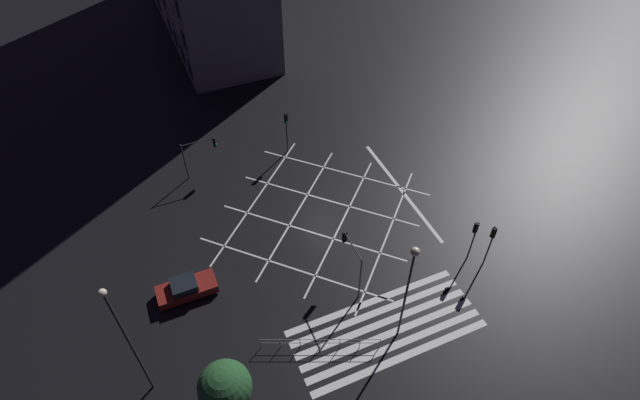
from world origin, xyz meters
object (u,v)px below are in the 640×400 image
at_px(traffic_light_se_cross, 474,233).
at_px(street_lamp_west, 124,333).
at_px(traffic_light_se_main, 491,239).
at_px(traffic_light_median_north, 286,125).
at_px(traffic_light_median_south, 351,254).
at_px(traffic_light_nw_main, 201,149).
at_px(street_tree_near, 225,388).
at_px(waiting_car, 186,288).
at_px(street_lamp_east, 410,277).

bearing_deg(traffic_light_se_cross, street_lamp_west, 92.01).
relative_size(traffic_light_se_main, traffic_light_median_north, 0.92).
relative_size(traffic_light_se_cross, traffic_light_median_north, 0.87).
xyz_separation_m(traffic_light_median_south, traffic_light_median_north, (1.07, 15.41, -0.02)).
xyz_separation_m(traffic_light_nw_main, traffic_light_se_main, (16.45, -18.03, 0.08)).
bearing_deg(traffic_light_nw_main, traffic_light_se_main, -47.62).
bearing_deg(street_lamp_west, traffic_light_median_south, 9.15).
bearing_deg(street_tree_near, traffic_light_median_south, 29.94).
height_order(traffic_light_median_south, street_lamp_west, street_lamp_west).
bearing_deg(waiting_car, traffic_light_median_south, -18.04).
height_order(traffic_light_nw_main, waiting_car, traffic_light_nw_main).
bearing_deg(traffic_light_se_cross, waiting_car, 75.79).
bearing_deg(traffic_light_median_north, street_lamp_west, -41.27).
xyz_separation_m(traffic_light_median_north, street_tree_near, (-11.53, -21.43, 0.76)).
bearing_deg(waiting_car, street_lamp_east, -35.57).
xyz_separation_m(street_tree_near, waiting_car, (-0.55, 9.61, -3.25)).
xyz_separation_m(traffic_light_nw_main, street_lamp_west, (-7.86, -17.87, 3.64)).
bearing_deg(street_tree_near, traffic_light_nw_main, 79.95).
bearing_deg(traffic_light_median_north, traffic_light_nw_main, -90.92).
xyz_separation_m(traffic_light_median_south, street_lamp_east, (1.11, -5.08, 3.17)).
bearing_deg(traffic_light_se_cross, traffic_light_nw_main, 42.72).
height_order(street_tree_near, waiting_car, street_tree_near).
bearing_deg(street_lamp_west, traffic_light_median_north, 48.73).
relative_size(traffic_light_median_south, street_tree_near, 0.79).
xyz_separation_m(street_lamp_west, waiting_car, (3.49, 5.92, -5.80)).
distance_m(traffic_light_nw_main, waiting_car, 12.90).
bearing_deg(traffic_light_nw_main, street_lamp_west, -113.75).
distance_m(traffic_light_nw_main, traffic_light_median_south, 16.89).
bearing_deg(street_lamp_west, waiting_car, 59.46).
bearing_deg(traffic_light_nw_main, waiting_car, -110.09).
bearing_deg(waiting_car, street_tree_near, -86.74).
distance_m(traffic_light_median_south, street_tree_near, 12.10).
relative_size(traffic_light_se_main, traffic_light_median_south, 0.95).
distance_m(traffic_light_se_cross, waiting_car, 20.84).
xyz_separation_m(traffic_light_nw_main, traffic_light_median_north, (7.71, -0.12, 0.34)).
bearing_deg(street_tree_near, traffic_light_se_main, 9.87).
relative_size(traffic_light_se_cross, waiting_car, 0.91).
relative_size(traffic_light_nw_main, traffic_light_median_south, 0.88).
xyz_separation_m(traffic_light_se_main, traffic_light_median_south, (-9.81, 2.50, 0.27)).
bearing_deg(traffic_light_se_cross, traffic_light_se_main, -144.17).
relative_size(traffic_light_se_cross, traffic_light_median_south, 0.90).
bearing_deg(traffic_light_median_south, traffic_light_median_north, -3.96).
relative_size(street_lamp_east, street_lamp_west, 0.86).
distance_m(traffic_light_median_south, street_lamp_west, 15.05).
bearing_deg(street_tree_near, street_lamp_west, 137.61).
distance_m(traffic_light_nw_main, street_tree_near, 21.92).
bearing_deg(traffic_light_median_south, traffic_light_nw_main, 23.15).
bearing_deg(traffic_light_se_main, street_lamp_west, -0.39).
xyz_separation_m(street_lamp_east, street_lamp_west, (-15.61, 2.74, 0.11)).
relative_size(traffic_light_median_north, street_lamp_east, 0.49).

